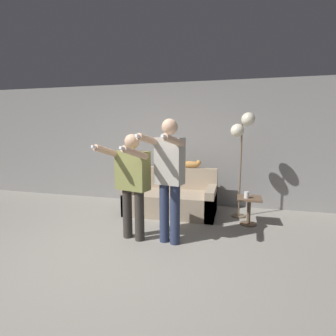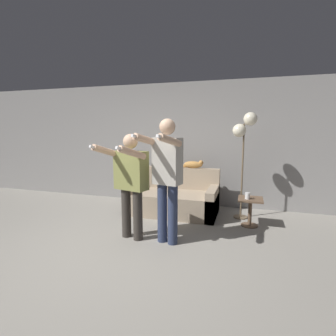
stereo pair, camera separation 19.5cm
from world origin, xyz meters
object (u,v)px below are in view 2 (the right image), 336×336
at_px(cat, 193,164).
at_px(cup, 248,196).
at_px(couch, 173,199).
at_px(person_left, 130,179).
at_px(person_right, 167,173).
at_px(floor_lamp, 244,131).
at_px(side_table, 250,206).

distance_m(cat, cup, 1.34).
distance_m(couch, cat, 0.81).
height_order(person_left, person_right, person_right).
relative_size(couch, floor_lamp, 0.89).
bearing_deg(person_left, floor_lamp, 58.35).
bearing_deg(floor_lamp, person_left, -137.02).
xyz_separation_m(person_left, cup, (1.65, 1.00, -0.38)).
bearing_deg(couch, cup, -15.10).
bearing_deg(cat, person_left, -108.80).
bearing_deg(cup, couch, 164.90).
bearing_deg(person_left, person_right, 15.29).
bearing_deg(person_right, person_left, -167.07).
distance_m(couch, cup, 1.46).
bearing_deg(person_right, floor_lamp, 68.46).
bearing_deg(cat, person_right, -90.99).
bearing_deg(couch, cat, 46.87).
bearing_deg(couch, person_right, -77.98).
distance_m(person_left, cup, 1.96).
bearing_deg(cat, side_table, -30.67).
bearing_deg(person_left, side_table, 47.21).
bearing_deg(side_table, person_left, -148.16).
height_order(cat, floor_lamp, floor_lamp).
bearing_deg(cup, side_table, 47.46).
xyz_separation_m(side_table, cup, (-0.05, -0.06, 0.19)).
distance_m(person_left, floor_lamp, 2.22).
relative_size(person_left, person_right, 0.88).
distance_m(person_left, person_right, 0.56).
xyz_separation_m(cat, floor_lamp, (0.96, -0.27, 0.66)).
bearing_deg(floor_lamp, cup, -77.62).
relative_size(couch, person_left, 1.10).
relative_size(floor_lamp, side_table, 4.02).
bearing_deg(couch, floor_lamp, 3.18).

